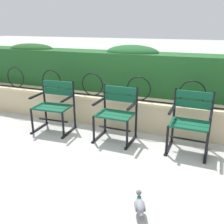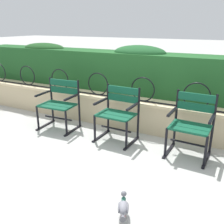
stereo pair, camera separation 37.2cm
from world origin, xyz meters
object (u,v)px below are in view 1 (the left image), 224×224
at_px(park_chair_centre, 117,112).
at_px(pigeon_near_chairs, 140,206).
at_px(park_chair_left, 54,104).
at_px(park_chair_right, 190,121).

xyz_separation_m(park_chair_centre, pigeon_near_chairs, (0.83, -1.58, -0.35)).
distance_m(park_chair_left, park_chair_right, 2.28).
height_order(park_chair_left, park_chair_right, park_chair_right).
bearing_deg(park_chair_right, pigeon_near_chairs, -100.88).
distance_m(park_chair_left, park_chair_centre, 1.14).
xyz_separation_m(park_chair_left, park_chair_right, (2.28, 0.05, 0.00)).
height_order(park_chair_right, pigeon_near_chairs, park_chair_right).
xyz_separation_m(park_chair_left, park_chair_centre, (1.14, 0.04, -0.00)).
bearing_deg(park_chair_left, park_chair_right, 1.30).
xyz_separation_m(park_chair_left, pigeon_near_chairs, (1.97, -1.54, -0.36)).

